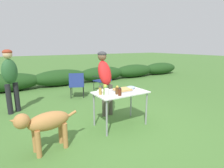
# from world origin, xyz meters

# --- Properties ---
(ground_plane) EXTENTS (60.00, 60.00, 0.00)m
(ground_plane) POSITION_xyz_m (0.00, 0.00, 0.00)
(ground_plane) COLOR #477533
(shrub_hedge) EXTENTS (14.40, 0.90, 0.68)m
(shrub_hedge) POSITION_xyz_m (0.00, 4.54, 0.34)
(shrub_hedge) COLOR #1E4219
(shrub_hedge) RESTS_ON ground
(folding_table) EXTENTS (1.10, 0.64, 0.74)m
(folding_table) POSITION_xyz_m (0.00, 0.00, 0.66)
(folding_table) COLOR white
(folding_table) RESTS_ON ground
(food_tray) EXTENTS (0.38, 0.30, 0.06)m
(food_tray) POSITION_xyz_m (0.06, 0.02, 0.77)
(food_tray) COLOR #9E9EA3
(food_tray) RESTS_ON folding_table
(plate_stack) EXTENTS (0.23, 0.23, 0.05)m
(plate_stack) POSITION_xyz_m (-0.33, 0.16, 0.76)
(plate_stack) COLOR white
(plate_stack) RESTS_ON folding_table
(mixing_bowl) EXTENTS (0.19, 0.19, 0.06)m
(mixing_bowl) POSITION_xyz_m (0.35, 0.10, 0.77)
(mixing_bowl) COLOR #99B2CC
(mixing_bowl) RESTS_ON folding_table
(paper_cup_stack) EXTENTS (0.08, 0.08, 0.14)m
(paper_cup_stack) POSITION_xyz_m (-0.40, -0.11, 0.81)
(paper_cup_stack) COLOR white
(paper_cup_stack) RESTS_ON folding_table
(spice_jar) EXTENTS (0.06, 0.06, 0.17)m
(spice_jar) POSITION_xyz_m (-0.46, 0.03, 0.82)
(spice_jar) COLOR #B2893D
(spice_jar) RESTS_ON folding_table
(bbq_sauce_bottle) EXTENTS (0.06, 0.06, 0.18)m
(bbq_sauce_bottle) POSITION_xyz_m (-0.18, -0.23, 0.83)
(bbq_sauce_bottle) COLOR #562314
(bbq_sauce_bottle) RESTS_ON folding_table
(beer_bottle) EXTENTS (0.08, 0.08, 0.18)m
(beer_bottle) POSITION_xyz_m (-0.15, -0.11, 0.83)
(beer_bottle) COLOR brown
(beer_bottle) RESTS_ON folding_table
(relish_jar) EXTENTS (0.07, 0.07, 0.20)m
(relish_jar) POSITION_xyz_m (-0.39, -0.03, 0.84)
(relish_jar) COLOR olive
(relish_jar) RESTS_ON folding_table
(standing_person_in_olive_jacket) EXTENTS (0.34, 0.46, 1.55)m
(standing_person_in_olive_jacket) POSITION_xyz_m (0.03, 0.73, 0.98)
(standing_person_in_olive_jacket) COLOR #4C473D
(standing_person_in_olive_jacket) RESTS_ON ground
(standing_person_in_gray_fleece) EXTENTS (0.48, 0.45, 1.60)m
(standing_person_in_gray_fleece) POSITION_xyz_m (-1.92, 2.02, 0.97)
(standing_person_in_gray_fleece) COLOR black
(standing_person_in_gray_fleece) RESTS_ON ground
(dog) EXTENTS (1.05, 0.37, 0.72)m
(dog) POSITION_xyz_m (-1.56, -0.17, 0.48)
(dog) COLOR #B27A42
(dog) RESTS_ON ground
(camp_chair_green_behind_table) EXTENTS (0.66, 0.73, 0.83)m
(camp_chair_green_behind_table) POSITION_xyz_m (-0.06, 2.44, 0.47)
(camp_chair_green_behind_table) COLOR navy
(camp_chair_green_behind_table) RESTS_ON ground
(camp_chair_near_hedge) EXTENTS (0.56, 0.66, 0.83)m
(camp_chair_near_hedge) POSITION_xyz_m (1.06, 2.73, 0.47)
(camp_chair_near_hedge) COLOR navy
(camp_chair_near_hedge) RESTS_ON ground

